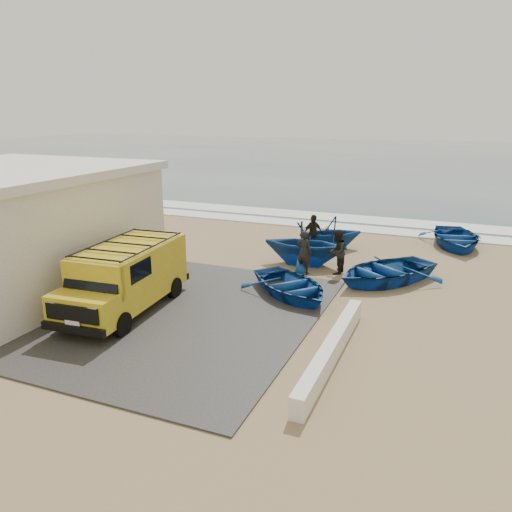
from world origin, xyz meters
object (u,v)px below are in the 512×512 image
(fisherman_back, at_px, (313,233))
(van, at_px, (126,275))
(boat_far_left, at_px, (330,233))
(boat_far_right, at_px, (455,238))
(parapet, at_px, (332,349))
(fisherman_middle, at_px, (337,252))
(boat_near_left, at_px, (291,286))
(building, at_px, (0,228))
(fisherman_front, at_px, (304,252))
(boat_near_right, at_px, (385,271))
(boat_mid_left, at_px, (305,244))

(fisherman_back, bearing_deg, van, -164.06)
(boat_far_left, distance_m, boat_far_right, 6.01)
(parapet, bearing_deg, fisherman_middle, 102.76)
(boat_far_right, bearing_deg, boat_near_left, -130.60)
(building, distance_m, boat_near_left, 10.62)
(building, bearing_deg, fisherman_front, 29.50)
(van, distance_m, boat_near_left, 5.55)
(building, distance_m, boat_far_left, 13.67)
(fisherman_back, bearing_deg, fisherman_middle, -108.89)
(parapet, xyz_separation_m, boat_near_left, (-2.44, 3.90, 0.12))
(boat_near_left, height_order, boat_near_right, boat_near_right)
(parapet, xyz_separation_m, van, (-6.92, 0.73, 0.90))
(boat_far_right, xyz_separation_m, fisherman_middle, (-4.24, -6.10, 0.45))
(boat_far_right, xyz_separation_m, fisherman_back, (-6.00, -3.43, 0.43))
(parapet, distance_m, van, 7.02)
(parapet, relative_size, boat_near_left, 1.58)
(boat_near_right, distance_m, boat_far_left, 4.86)
(parapet, distance_m, boat_far_right, 13.39)
(building, relative_size, van, 1.80)
(van, bearing_deg, fisherman_back, 64.21)
(boat_mid_left, height_order, fisherman_front, boat_mid_left)
(van, xyz_separation_m, boat_near_left, (4.48, 3.17, -0.78))
(fisherman_front, bearing_deg, fisherman_middle, -143.84)
(van, height_order, fisherman_middle, van)
(building, relative_size, fisherman_middle, 5.30)
(van, relative_size, boat_far_left, 1.77)
(building, xyz_separation_m, fisherman_middle, (10.91, 6.02, -1.28))
(fisherman_front, height_order, fisherman_middle, fisherman_middle)
(parapet, bearing_deg, boat_near_right, 87.11)
(boat_mid_left, xyz_separation_m, fisherman_back, (-0.26, 2.05, -0.05))
(boat_far_right, distance_m, fisherman_front, 8.57)
(van, xyz_separation_m, fisherman_middle, (5.33, 6.29, -0.29))
(boat_near_right, xyz_separation_m, fisherman_front, (-3.11, -0.19, 0.43))
(parapet, relative_size, fisherman_front, 3.43)
(fisherman_front, bearing_deg, building, 41.90)
(parapet, bearing_deg, fisherman_front, 113.11)
(boat_far_right, relative_size, fisherman_front, 2.42)
(boat_near_right, xyz_separation_m, boat_mid_left, (-3.43, 0.95, 0.47))
(van, xyz_separation_m, fisherman_back, (3.57, 8.96, -0.31))
(boat_near_left, bearing_deg, boat_far_right, 12.18)
(boat_far_left, relative_size, fisherman_middle, 1.67)
(boat_far_right, relative_size, fisherman_middle, 2.39)
(building, xyz_separation_m, parapet, (12.50, -1.00, -1.89))
(building, xyz_separation_m, boat_near_right, (12.84, 5.69, -1.72))
(boat_mid_left, bearing_deg, fisherman_back, 4.65)
(building, bearing_deg, boat_far_right, 38.68)
(parapet, bearing_deg, building, 175.42)
(boat_near_right, height_order, fisherman_front, fisherman_front)
(fisherman_front, relative_size, fisherman_middle, 0.99)
(building, relative_size, boat_mid_left, 2.71)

